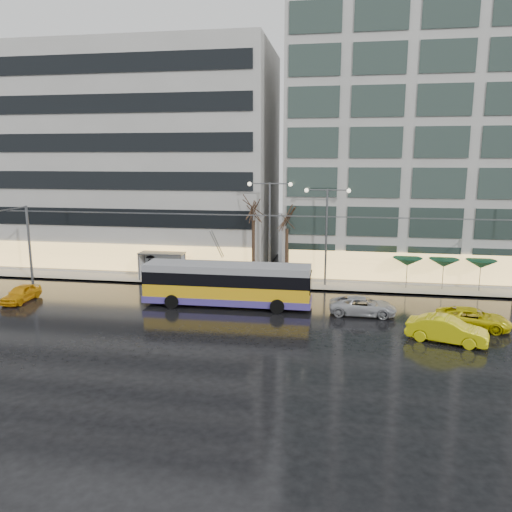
% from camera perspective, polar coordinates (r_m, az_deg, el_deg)
% --- Properties ---
extents(ground, '(140.00, 140.00, 0.00)m').
position_cam_1_polar(ground, '(35.47, -4.13, -7.38)').
color(ground, black).
rests_on(ground, ground).
extents(sidewalk, '(80.00, 10.00, 0.15)m').
position_cam_1_polar(sidewalk, '(48.36, 2.05, -2.21)').
color(sidewalk, gray).
rests_on(sidewalk, ground).
extents(kerb, '(80.00, 0.10, 0.15)m').
position_cam_1_polar(kerb, '(43.60, 1.21, -3.70)').
color(kerb, slate).
rests_on(kerb, ground).
extents(building_left, '(34.00, 14.00, 22.00)m').
position_cam_1_polar(building_left, '(56.96, -15.76, 10.65)').
color(building_left, '#A09F99').
rests_on(building_left, sidewalk).
extents(building_right, '(32.00, 14.00, 25.00)m').
position_cam_1_polar(building_right, '(52.84, 21.94, 11.89)').
color(building_right, '#A09F99').
rests_on(building_right, sidewalk).
extents(trolleybus, '(12.87, 5.05, 5.95)m').
position_cam_1_polar(trolleybus, '(38.45, -3.30, -3.39)').
color(trolleybus, gold).
rests_on(trolleybus, ground).
extents(catenary, '(42.24, 5.12, 7.00)m').
position_cam_1_polar(catenary, '(41.79, -0.34, 1.51)').
color(catenary, '#595B60').
rests_on(catenary, ground).
extents(bus_shelter, '(4.20, 1.60, 2.51)m').
position_cam_1_polar(bus_shelter, '(47.27, -11.04, -0.39)').
color(bus_shelter, '#595B60').
rests_on(bus_shelter, sidewalk).
extents(street_lamp_near, '(3.96, 0.36, 9.03)m').
position_cam_1_polar(street_lamp_near, '(44.19, 1.57, 4.31)').
color(street_lamp_near, '#595B60').
rests_on(street_lamp_near, sidewalk).
extents(street_lamp_far, '(3.96, 0.36, 8.53)m').
position_cam_1_polar(street_lamp_far, '(43.83, 8.07, 3.78)').
color(street_lamp_far, '#595B60').
rests_on(street_lamp_far, sidewalk).
extents(tree_a, '(3.20, 3.20, 8.40)m').
position_cam_1_polar(tree_a, '(44.50, -0.31, 5.78)').
color(tree_a, black).
rests_on(tree_a, sidewalk).
extents(tree_b, '(3.20, 3.20, 7.70)m').
position_cam_1_polar(tree_b, '(44.36, 3.57, 4.85)').
color(tree_b, black).
rests_on(tree_b, sidewalk).
extents(parasol_a, '(2.50, 2.50, 2.65)m').
position_cam_1_polar(parasol_a, '(44.95, 16.92, -0.63)').
color(parasol_a, '#595B60').
rests_on(parasol_a, sidewalk).
extents(parasol_b, '(2.50, 2.50, 2.65)m').
position_cam_1_polar(parasol_b, '(45.45, 20.67, -0.75)').
color(parasol_b, '#595B60').
rests_on(parasol_b, sidewalk).
extents(parasol_c, '(2.50, 2.50, 2.65)m').
position_cam_1_polar(parasol_c, '(46.13, 24.32, -0.85)').
color(parasol_c, '#595B60').
rests_on(parasol_c, sidewalk).
extents(taxi_a, '(1.63, 3.90, 1.32)m').
position_cam_1_polar(taxi_a, '(43.92, -25.26, -3.90)').
color(taxi_a, orange).
rests_on(taxi_a, ground).
extents(taxi_b, '(5.11, 3.11, 1.59)m').
position_cam_1_polar(taxi_b, '(33.40, 20.97, -7.87)').
color(taxi_b, '#D1CA0B').
rests_on(taxi_b, ground).
extents(taxi_c, '(5.21, 3.30, 1.34)m').
position_cam_1_polar(taxi_c, '(36.73, 23.55, -6.56)').
color(taxi_c, yellow).
rests_on(taxi_c, ground).
extents(sedan_silver, '(4.87, 2.29, 1.35)m').
position_cam_1_polar(sedan_silver, '(37.29, 12.09, -5.59)').
color(sedan_silver, '#A6A7AB').
rests_on(sedan_silver, ground).
extents(pedestrian_a, '(1.25, 1.26, 2.19)m').
position_cam_1_polar(pedestrian_a, '(46.70, -7.66, -0.85)').
color(pedestrian_a, black).
rests_on(pedestrian_a, sidewalk).
extents(pedestrian_b, '(1.04, 0.90, 1.83)m').
position_cam_1_polar(pedestrian_b, '(45.52, -5.80, -1.84)').
color(pedestrian_b, black).
rests_on(pedestrian_b, sidewalk).
extents(pedestrian_c, '(1.25, 1.04, 2.11)m').
position_cam_1_polar(pedestrian_c, '(48.14, -11.96, -1.07)').
color(pedestrian_c, black).
rests_on(pedestrian_c, sidewalk).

